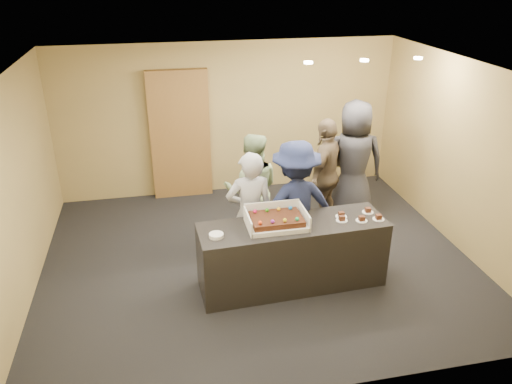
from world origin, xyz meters
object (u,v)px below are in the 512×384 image
(serving_counter, at_px, (292,255))
(person_dark_suit, at_px, (353,162))
(cake_box, at_px, (276,221))
(sheet_cake, at_px, (276,219))
(storage_cabinet, at_px, (180,135))
(person_navy_man, at_px, (295,205))
(plate_stack, at_px, (216,235))
(person_brown_extra, at_px, (326,175))
(person_server_grey, at_px, (250,214))
(person_sage_man, at_px, (252,190))

(serving_counter, relative_size, person_dark_suit, 1.20)
(cake_box, bearing_deg, sheet_cake, -91.00)
(storage_cabinet, distance_m, person_navy_man, 2.94)
(serving_counter, bearing_deg, cake_box, 170.37)
(person_navy_man, xyz_separation_m, person_dark_suit, (1.28, 1.13, 0.09))
(serving_counter, height_order, person_navy_man, person_navy_man)
(person_dark_suit, bearing_deg, storage_cabinet, -20.73)
(person_dark_suit, bearing_deg, cake_box, 52.46)
(plate_stack, relative_size, person_brown_extra, 0.10)
(serving_counter, distance_m, person_server_grey, 0.77)
(storage_cabinet, bearing_deg, person_sage_man, -64.74)
(person_dark_suit, bearing_deg, serving_counter, 56.98)
(person_server_grey, relative_size, person_sage_man, 1.01)
(plate_stack, relative_size, person_sage_man, 0.10)
(storage_cabinet, height_order, person_dark_suit, storage_cabinet)
(cake_box, height_order, person_navy_man, person_navy_man)
(sheet_cake, relative_size, person_server_grey, 0.37)
(person_sage_man, distance_m, person_navy_man, 0.84)
(cake_box, distance_m, person_brown_extra, 1.81)
(serving_counter, bearing_deg, sheet_cake, 177.54)
(cake_box, relative_size, person_navy_man, 0.41)
(sheet_cake, distance_m, person_server_grey, 0.53)
(serving_counter, distance_m, cake_box, 0.54)
(serving_counter, relative_size, storage_cabinet, 1.05)
(plate_stack, bearing_deg, person_dark_suit, 35.60)
(person_brown_extra, bearing_deg, serving_counter, 8.83)
(plate_stack, xyz_separation_m, person_brown_extra, (1.91, 1.55, -0.02))
(cake_box, distance_m, person_dark_suit, 2.30)
(cake_box, xyz_separation_m, person_dark_suit, (1.66, 1.59, 0.05))
(plate_stack, xyz_separation_m, person_sage_man, (0.70, 1.32, -0.06))
(person_sage_man, bearing_deg, storage_cabinet, -54.78)
(plate_stack, distance_m, person_navy_man, 1.31)
(cake_box, relative_size, person_dark_suit, 0.37)
(sheet_cake, bearing_deg, storage_cabinet, 107.29)
(serving_counter, distance_m, person_dark_suit, 2.24)
(storage_cabinet, height_order, person_brown_extra, storage_cabinet)
(storage_cabinet, height_order, person_sage_man, storage_cabinet)
(storage_cabinet, xyz_separation_m, person_brown_extra, (2.11, -1.67, -0.24))
(plate_stack, relative_size, person_server_grey, 0.10)
(cake_box, height_order, person_sage_man, person_sage_man)
(person_navy_man, relative_size, person_dark_suit, 0.91)
(person_brown_extra, xyz_separation_m, person_dark_suit, (0.52, 0.19, 0.10))
(sheet_cake, distance_m, person_dark_suit, 2.32)
(storage_cabinet, relative_size, plate_stack, 13.00)
(serving_counter, bearing_deg, person_sage_man, 101.00)
(person_server_grey, bearing_deg, sheet_cake, 118.55)
(sheet_cake, height_order, person_navy_man, person_navy_man)
(person_sage_man, bearing_deg, cake_box, 103.32)
(cake_box, distance_m, sheet_cake, 0.06)
(serving_counter, bearing_deg, plate_stack, -175.58)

